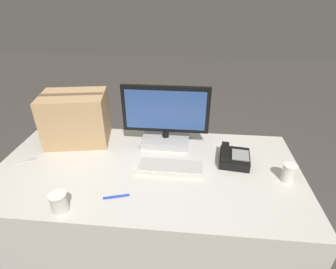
% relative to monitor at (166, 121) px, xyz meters
% --- Properties ---
extents(ground_plane, '(12.00, 12.00, 0.00)m').
position_rel_monitor_xyz_m(ground_plane, '(-0.08, -0.29, -0.92)').
color(ground_plane, '#47423D').
extents(office_desk, '(1.80, 0.90, 0.75)m').
position_rel_monitor_xyz_m(office_desk, '(-0.08, -0.29, -0.54)').
color(office_desk, beige).
rests_on(office_desk, ground_plane).
extents(monitor, '(0.56, 0.21, 0.41)m').
position_rel_monitor_xyz_m(monitor, '(0.00, 0.00, 0.00)').
color(monitor, '#B7B7B7').
rests_on(monitor, office_desk).
extents(keyboard, '(0.40, 0.15, 0.03)m').
position_rel_monitor_xyz_m(keyboard, '(0.06, -0.29, -0.15)').
color(keyboard, beige).
rests_on(keyboard, office_desk).
extents(desk_phone, '(0.20, 0.21, 0.08)m').
position_rel_monitor_xyz_m(desk_phone, '(0.43, -0.18, -0.14)').
color(desk_phone, black).
rests_on(desk_phone, office_desk).
extents(paper_cup_left, '(0.08, 0.08, 0.10)m').
position_rel_monitor_xyz_m(paper_cup_left, '(-0.44, -0.66, -0.12)').
color(paper_cup_left, white).
rests_on(paper_cup_left, office_desk).
extents(paper_cup_right, '(0.08, 0.08, 0.11)m').
position_rel_monitor_xyz_m(paper_cup_right, '(0.71, -0.33, -0.11)').
color(paper_cup_right, white).
rests_on(paper_cup_right, office_desk).
extents(spoon, '(0.13, 0.10, 0.00)m').
position_rel_monitor_xyz_m(spoon, '(-0.82, -0.29, -0.17)').
color(spoon, '#B2B2B7').
rests_on(spoon, office_desk).
extents(cardboard_box, '(0.45, 0.36, 0.34)m').
position_rel_monitor_xyz_m(cardboard_box, '(-0.60, -0.02, 0.00)').
color(cardboard_box, tan).
rests_on(cardboard_box, office_desk).
extents(pen_marker, '(0.13, 0.05, 0.01)m').
position_rel_monitor_xyz_m(pen_marker, '(-0.19, -0.55, -0.16)').
color(pen_marker, '#1933B2').
rests_on(pen_marker, office_desk).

